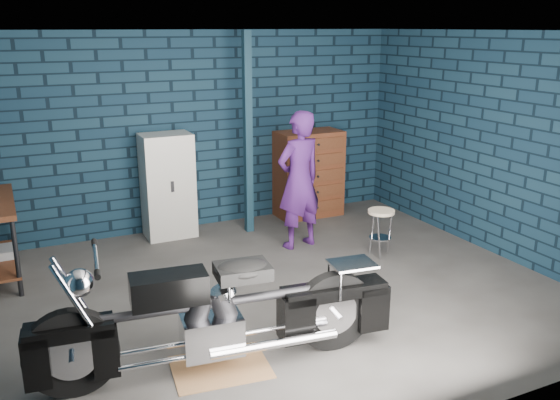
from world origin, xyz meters
The scene contains 9 objects.
ground centered at (0.00, 0.00, 0.00)m, with size 6.00×6.00×0.00m, color #514F4C.
room_walls centered at (0.00, 0.55, 1.90)m, with size 6.02×5.01×2.71m.
support_post centered at (0.55, 1.95, 1.35)m, with size 0.10×0.10×2.70m, color #122C3A.
drip_mat centered at (-1.00, -1.14, 0.00)m, with size 0.79×0.60×0.01m, color olive.
motorcycle centered at (-1.00, -1.14, 0.56)m, with size 2.56×0.69×1.13m, color black, non-canonical shape.
person centered at (0.90, 1.13, 0.88)m, with size 0.64×0.42×1.76m, color #461B67.
locker centered at (-0.50, 2.23, 0.70)m, with size 0.65×0.47×1.40m, color beige.
tool_chest centered at (1.64, 2.23, 0.64)m, with size 0.96×0.53×1.27m, color brown.
shop_stool centered at (1.64, 0.38, 0.30)m, with size 0.33×0.33×0.59m, color beige, non-canonical shape.
Camera 1 is at (-2.43, -5.28, 2.74)m, focal length 38.00 mm.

